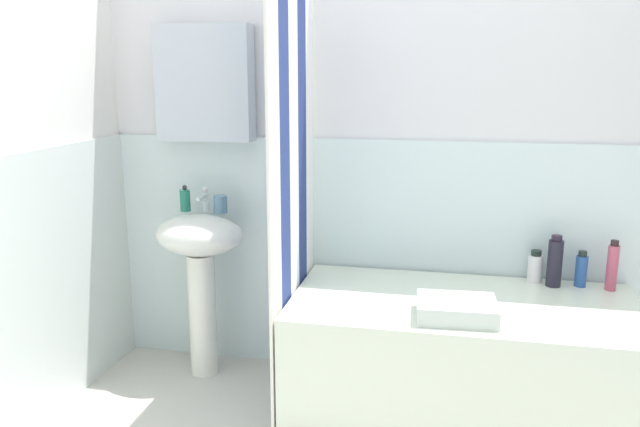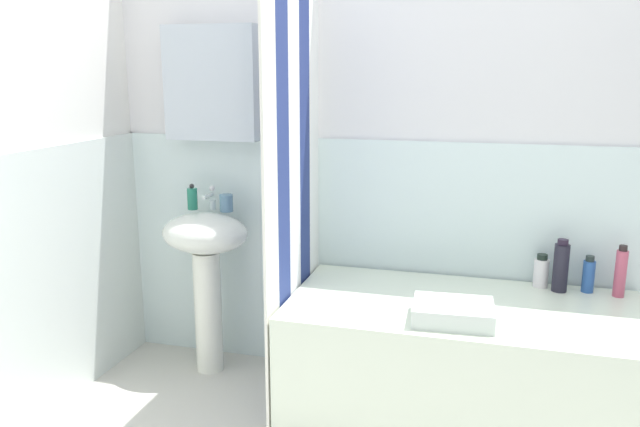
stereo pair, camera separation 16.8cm
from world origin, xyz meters
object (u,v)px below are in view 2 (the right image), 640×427
(toothbrush_cup, at_px, (226,203))
(body_wash_bottle, at_px, (621,272))
(bathtub, at_px, (462,365))
(conditioner_bottle, at_px, (588,275))
(shampoo_bottle, at_px, (541,272))
(sink, at_px, (206,257))
(soap_dispenser, at_px, (192,198))
(towel_folded, at_px, (453,312))
(lotion_bottle, at_px, (561,267))

(toothbrush_cup, height_order, body_wash_bottle, toothbrush_cup)
(bathtub, xyz_separation_m, body_wash_bottle, (0.64, 0.28, 0.39))
(conditioner_bottle, distance_m, shampoo_bottle, 0.20)
(sink, height_order, soap_dispenser, soap_dispenser)
(sink, bearing_deg, towel_folded, -17.35)
(toothbrush_cup, bearing_deg, body_wash_bottle, 0.57)
(lotion_bottle, xyz_separation_m, shampoo_bottle, (-0.08, 0.04, -0.04))
(body_wash_bottle, bearing_deg, conditioner_bottle, 168.69)
(body_wash_bottle, relative_size, towel_folded, 0.74)
(conditioner_bottle, relative_size, lotion_bottle, 0.70)
(soap_dispenser, xyz_separation_m, conditioner_bottle, (1.90, 0.04, -0.25))
(shampoo_bottle, distance_m, towel_folded, 0.64)
(body_wash_bottle, bearing_deg, lotion_bottle, 179.54)
(toothbrush_cup, height_order, towel_folded, toothbrush_cup)
(soap_dispenser, bearing_deg, towel_folded, -19.03)
(soap_dispenser, height_order, toothbrush_cup, soap_dispenser)
(body_wash_bottle, height_order, towel_folded, body_wash_bottle)
(sink, distance_m, towel_folded, 1.31)
(soap_dispenser, distance_m, toothbrush_cup, 0.19)
(soap_dispenser, relative_size, body_wash_bottle, 0.58)
(bathtub, distance_m, conditioner_bottle, 0.70)
(toothbrush_cup, bearing_deg, soap_dispenser, -179.84)
(sink, distance_m, toothbrush_cup, 0.29)
(bathtub, bearing_deg, toothbrush_cup, 167.64)
(sink, xyz_separation_m, body_wash_bottle, (1.93, 0.09, 0.06))
(toothbrush_cup, bearing_deg, bathtub, -12.36)
(lotion_bottle, bearing_deg, soap_dispenser, -179.33)
(shampoo_bottle, bearing_deg, toothbrush_cup, -177.69)
(soap_dispenser, bearing_deg, bathtub, -10.72)
(sink, distance_m, conditioner_bottle, 1.81)
(bathtub, relative_size, towel_folded, 4.76)
(bathtub, height_order, conditioner_bottle, conditioner_bottle)
(conditioner_bottle, distance_m, towel_folded, 0.75)
(soap_dispenser, xyz_separation_m, towel_folded, (1.35, -0.46, -0.30))
(lotion_bottle, distance_m, shampoo_bottle, 0.10)
(bathtub, relative_size, conditioner_bottle, 8.87)
(soap_dispenser, relative_size, shampoo_bottle, 0.87)
(toothbrush_cup, relative_size, shampoo_bottle, 0.57)
(toothbrush_cup, distance_m, shampoo_bottle, 1.54)
(bathtub, bearing_deg, soap_dispenser, 169.28)
(bathtub, xyz_separation_m, lotion_bottle, (0.40, 0.28, 0.39))
(towel_folded, bearing_deg, soap_dispenser, 160.97)
(sink, relative_size, toothbrush_cup, 9.60)
(conditioner_bottle, height_order, towel_folded, conditioner_bottle)
(soap_dispenser, height_order, body_wash_bottle, soap_dispenser)
(soap_dispenser, bearing_deg, lotion_bottle, 0.67)
(sink, height_order, shampoo_bottle, sink)
(shampoo_bottle, relative_size, towel_folded, 0.49)
(soap_dispenser, xyz_separation_m, toothbrush_cup, (0.19, 0.00, -0.01))
(bathtub, bearing_deg, shampoo_bottle, 45.36)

